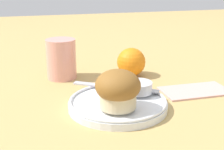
{
  "coord_description": "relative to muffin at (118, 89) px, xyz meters",
  "views": [
    {
      "loc": [
        -0.18,
        -0.56,
        0.26
      ],
      "look_at": [
        -0.02,
        0.05,
        0.06
      ],
      "focal_mm": 50.0,
      "sensor_mm": 36.0,
      "label": 1
    }
  ],
  "objects": [
    {
      "name": "plate",
      "position": [
        0.01,
        0.04,
        -0.05
      ],
      "size": [
        0.2,
        0.2,
        0.02
      ],
      "color": "white",
      "rests_on": "ground_plane"
    },
    {
      "name": "ground_plane",
      "position": [
        0.03,
        0.04,
        -0.06
      ],
      "size": [
        3.0,
        3.0,
        0.0
      ],
      "primitive_type": "plane",
      "color": "tan"
    },
    {
      "name": "cream_ramekin",
      "position": [
        0.06,
        0.06,
        -0.02
      ],
      "size": [
        0.06,
        0.06,
        0.02
      ],
      "color": "silver",
      "rests_on": "plate"
    },
    {
      "name": "folded_napkin",
      "position": [
        0.21,
        0.08,
        -0.05
      ],
      "size": [
        0.16,
        0.09,
        0.01
      ],
      "color": "#D19E93",
      "rests_on": "ground_plane"
    },
    {
      "name": "juice_glass",
      "position": [
        -0.08,
        0.26,
        -0.0
      ],
      "size": [
        0.08,
        0.08,
        0.1
      ],
      "color": "#E5998C",
      "rests_on": "ground_plane"
    },
    {
      "name": "muffin",
      "position": [
        0.0,
        0.0,
        0.0
      ],
      "size": [
        0.09,
        0.09,
        0.07
      ],
      "color": "beige",
      "rests_on": "plate"
    },
    {
      "name": "berry_pair",
      "position": [
        -0.01,
        0.09,
        -0.03
      ],
      "size": [
        0.02,
        0.01,
        0.01
      ],
      "color": "#B7192D",
      "rests_on": "plate"
    },
    {
      "name": "orange_fruit",
      "position": [
        0.1,
        0.23,
        -0.02
      ],
      "size": [
        0.08,
        0.08,
        0.08
      ],
      "color": "orange",
      "rests_on": "ground_plane"
    },
    {
      "name": "butter_knife",
      "position": [
        0.02,
        0.1,
        -0.03
      ],
      "size": [
        0.17,
        0.12,
        0.0
      ],
      "rotation": [
        0.0,
        0.0,
        -0.55
      ],
      "color": "#B7B7BC",
      "rests_on": "plate"
    }
  ]
}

